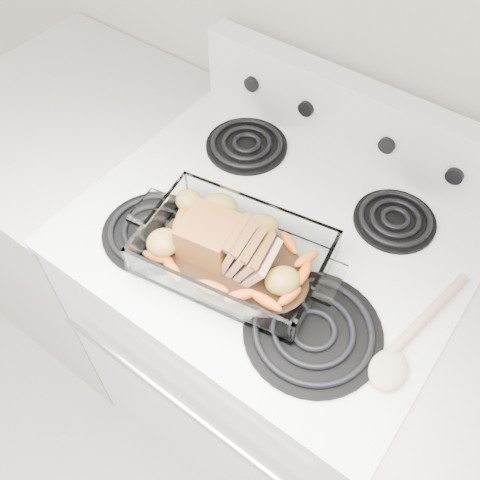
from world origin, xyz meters
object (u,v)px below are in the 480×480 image
Objects in this scene: baking_dish at (234,256)px; pork_roast at (222,240)px; counter_left at (96,223)px; electric_range at (267,331)px.

baking_dish is 0.04m from pork_roast.
pork_roast is (-0.03, 0.00, 0.03)m from baking_dish.
counter_left is 5.00× the size of pork_roast.
electric_range reaches higher than counter_left.
baking_dish is at bearing -95.84° from electric_range.
electric_range is 0.67m from counter_left.
counter_left is at bearing -179.90° from electric_range.
electric_range is 0.50m from baking_dish.
electric_range is 1.20× the size of counter_left.
pork_roast reaches higher than baking_dish.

